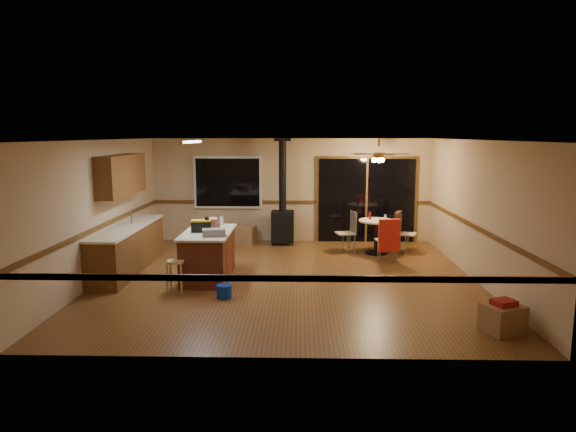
{
  "coord_description": "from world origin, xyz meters",
  "views": [
    {
      "loc": [
        0.24,
        -9.41,
        2.7
      ],
      "look_at": [
        0.0,
        0.3,
        1.15
      ],
      "focal_mm": 32.0,
      "sensor_mm": 36.0,
      "label": 1
    }
  ],
  "objects_px": {
    "box_under_window": "(243,235)",
    "chair_left": "(350,227)",
    "kitchen_island": "(208,255)",
    "box_corner_a": "(503,319)",
    "toolbox_black": "(201,227)",
    "chair_near": "(389,235)",
    "chair_right": "(399,227)",
    "box_corner_b": "(499,312)",
    "blue_bucket": "(224,291)",
    "dining_table": "(377,231)",
    "wood_stove": "(283,215)",
    "toolbox_grey": "(214,232)",
    "bar_stool": "(176,276)"
  },
  "relations": [
    {
      "from": "chair_left",
      "to": "chair_right",
      "type": "xyz_separation_m",
      "value": [
        1.13,
        -0.01,
        0.01
      ]
    },
    {
      "from": "chair_near",
      "to": "chair_right",
      "type": "height_order",
      "value": "same"
    },
    {
      "from": "kitchen_island",
      "to": "chair_near",
      "type": "bearing_deg",
      "value": 18.71
    },
    {
      "from": "blue_bucket",
      "to": "wood_stove",
      "type": "bearing_deg",
      "value": 78.95
    },
    {
      "from": "toolbox_grey",
      "to": "box_corner_a",
      "type": "distance_m",
      "value": 4.91
    },
    {
      "from": "toolbox_grey",
      "to": "blue_bucket",
      "type": "xyz_separation_m",
      "value": [
        0.28,
        -0.75,
        -0.85
      ]
    },
    {
      "from": "kitchen_island",
      "to": "wood_stove",
      "type": "relative_size",
      "value": 0.67
    },
    {
      "from": "chair_right",
      "to": "dining_table",
      "type": "bearing_deg",
      "value": -167.9
    },
    {
      "from": "chair_right",
      "to": "box_corner_b",
      "type": "relative_size",
      "value": 1.64
    },
    {
      "from": "chair_near",
      "to": "box_corner_b",
      "type": "distance_m",
      "value": 3.67
    },
    {
      "from": "chair_left",
      "to": "box_corner_a",
      "type": "xyz_separation_m",
      "value": [
        1.66,
        -4.82,
        -0.4
      ]
    },
    {
      "from": "toolbox_grey",
      "to": "dining_table",
      "type": "height_order",
      "value": "toolbox_grey"
    },
    {
      "from": "toolbox_black",
      "to": "chair_near",
      "type": "xyz_separation_m",
      "value": [
        3.71,
        1.27,
        -0.4
      ]
    },
    {
      "from": "box_under_window",
      "to": "chair_left",
      "type": "bearing_deg",
      "value": -18.83
    },
    {
      "from": "dining_table",
      "to": "chair_near",
      "type": "height_order",
      "value": "chair_near"
    },
    {
      "from": "chair_right",
      "to": "box_corner_a",
      "type": "distance_m",
      "value": 4.85
    },
    {
      "from": "chair_right",
      "to": "box_corner_b",
      "type": "bearing_deg",
      "value": -82.44
    },
    {
      "from": "box_under_window",
      "to": "chair_right",
      "type": "bearing_deg",
      "value": -13.5
    },
    {
      "from": "blue_bucket",
      "to": "box_corner_a",
      "type": "xyz_separation_m",
      "value": [
        4.06,
        -1.41,
        0.08
      ]
    },
    {
      "from": "kitchen_island",
      "to": "box_corner_a",
      "type": "bearing_deg",
      "value": -29.78
    },
    {
      "from": "kitchen_island",
      "to": "chair_left",
      "type": "bearing_deg",
      "value": 37.71
    },
    {
      "from": "dining_table",
      "to": "chair_left",
      "type": "xyz_separation_m",
      "value": [
        -0.6,
        0.12,
        0.06
      ]
    },
    {
      "from": "chair_right",
      "to": "kitchen_island",
      "type": "bearing_deg",
      "value": -151.06
    },
    {
      "from": "toolbox_grey",
      "to": "box_corner_b",
      "type": "bearing_deg",
      "value": -22.81
    },
    {
      "from": "blue_bucket",
      "to": "dining_table",
      "type": "bearing_deg",
      "value": 47.61
    },
    {
      "from": "chair_right",
      "to": "box_corner_b",
      "type": "xyz_separation_m",
      "value": [
        0.6,
        -4.5,
        -0.42
      ]
    },
    {
      "from": "toolbox_black",
      "to": "box_under_window",
      "type": "bearing_deg",
      "value": 82.37
    },
    {
      "from": "chair_near",
      "to": "dining_table",
      "type": "bearing_deg",
      "value": 97.94
    },
    {
      "from": "toolbox_grey",
      "to": "bar_stool",
      "type": "distance_m",
      "value": 1.01
    },
    {
      "from": "wood_stove",
      "to": "kitchen_island",
      "type": "bearing_deg",
      "value": -113.09
    },
    {
      "from": "dining_table",
      "to": "box_corner_b",
      "type": "height_order",
      "value": "dining_table"
    },
    {
      "from": "dining_table",
      "to": "box_corner_a",
      "type": "distance_m",
      "value": 4.82
    },
    {
      "from": "toolbox_grey",
      "to": "chair_left",
      "type": "relative_size",
      "value": 0.79
    },
    {
      "from": "kitchen_island",
      "to": "dining_table",
      "type": "relative_size",
      "value": 2.07
    },
    {
      "from": "bar_stool",
      "to": "box_corner_b",
      "type": "height_order",
      "value": "bar_stool"
    },
    {
      "from": "wood_stove",
      "to": "toolbox_grey",
      "type": "bearing_deg",
      "value": -107.66
    },
    {
      "from": "dining_table",
      "to": "chair_left",
      "type": "relative_size",
      "value": 1.58
    },
    {
      "from": "wood_stove",
      "to": "chair_left",
      "type": "height_order",
      "value": "wood_stove"
    },
    {
      "from": "bar_stool",
      "to": "box_corner_a",
      "type": "distance_m",
      "value": 5.24
    },
    {
      "from": "chair_left",
      "to": "box_corner_a",
      "type": "distance_m",
      "value": 5.11
    },
    {
      "from": "kitchen_island",
      "to": "toolbox_grey",
      "type": "distance_m",
      "value": 0.7
    },
    {
      "from": "chair_right",
      "to": "wood_stove",
      "type": "bearing_deg",
      "value": 162.79
    },
    {
      "from": "bar_stool",
      "to": "box_corner_b",
      "type": "relative_size",
      "value": 1.29
    },
    {
      "from": "blue_bucket",
      "to": "chair_near",
      "type": "distance_m",
      "value": 3.97
    },
    {
      "from": "blue_bucket",
      "to": "chair_left",
      "type": "relative_size",
      "value": 0.51
    },
    {
      "from": "chair_left",
      "to": "toolbox_grey",
      "type": "bearing_deg",
      "value": -135.28
    },
    {
      "from": "chair_near",
      "to": "box_corner_a",
      "type": "distance_m",
      "value": 3.95
    },
    {
      "from": "chair_left",
      "to": "chair_right",
      "type": "height_order",
      "value": "same"
    },
    {
      "from": "chair_near",
      "to": "box_corner_a",
      "type": "xyz_separation_m",
      "value": [
        0.94,
        -3.81,
        -0.4
      ]
    },
    {
      "from": "bar_stool",
      "to": "box_corner_b",
      "type": "bearing_deg",
      "value": -15.83
    }
  ]
}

